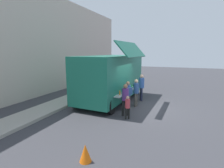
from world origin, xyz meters
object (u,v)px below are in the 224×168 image
object	(u,v)px
traffic_cone_orange	(85,153)
customer_mid_with_backpack	(128,92)
food_truck_main	(111,77)
customer_extra_browsing	(141,85)
trash_bin	(106,82)
customer_rear_waiting	(125,97)
customer_front_ordering	(136,90)
child_near_queue	(128,105)

from	to	relation	value
traffic_cone_orange	customer_mid_with_backpack	bearing A→B (deg)	2.96
food_truck_main	customer_extra_browsing	xyz separation A→B (m)	(0.83, -1.84, -0.58)
food_truck_main	customer_extra_browsing	world-z (taller)	food_truck_main
trash_bin	customer_rear_waiting	xyz separation A→B (m)	(-6.59, -4.05, 0.55)
food_truck_main	customer_rear_waiting	xyz separation A→B (m)	(-2.35, -1.73, -0.65)
customer_mid_with_backpack	customer_extra_browsing	size ratio (longest dim) A/B	0.91
customer_extra_browsing	customer_front_ordering	bearing A→B (deg)	66.54
traffic_cone_orange	customer_mid_with_backpack	size ratio (longest dim) A/B	0.34
child_near_queue	customer_extra_browsing	bearing A→B (deg)	-33.79
customer_rear_waiting	customer_extra_browsing	world-z (taller)	customer_extra_browsing
trash_bin	customer_mid_with_backpack	xyz separation A→B (m)	(-5.58, -3.89, 0.55)
customer_mid_with_backpack	traffic_cone_orange	bearing A→B (deg)	141.04
food_truck_main	traffic_cone_orange	world-z (taller)	food_truck_main
trash_bin	child_near_queue	bearing A→B (deg)	-148.42
customer_front_ordering	child_near_queue	bearing A→B (deg)	99.70
trash_bin	customer_mid_with_backpack	distance (m)	6.82
traffic_cone_orange	child_near_queue	bearing A→B (deg)	-2.31
customer_front_ordering	child_near_queue	world-z (taller)	customer_front_ordering
food_truck_main	customer_rear_waiting	distance (m)	2.99
customer_front_ordering	customer_rear_waiting	world-z (taller)	customer_rear_waiting
food_truck_main	customer_rear_waiting	size ratio (longest dim) A/B	3.72
customer_extra_browsing	child_near_queue	xyz separation A→B (m)	(-3.59, -0.14, -0.37)
customer_front_ordering	customer_mid_with_backpack	distance (m)	0.82
trash_bin	customer_front_ordering	world-z (taller)	customer_front_ordering
customer_front_ordering	customer_mid_with_backpack	xyz separation A→B (m)	(-0.77, 0.27, 0.01)
customer_mid_with_backpack	child_near_queue	bearing A→B (deg)	154.40
customer_mid_with_backpack	customer_rear_waiting	bearing A→B (deg)	147.49
trash_bin	customer_rear_waiting	distance (m)	7.75
traffic_cone_orange	customer_front_ordering	size ratio (longest dim) A/B	0.33
trash_bin	customer_rear_waiting	world-z (taller)	customer_rear_waiting
trash_bin	customer_front_ordering	distance (m)	6.38
customer_rear_waiting	child_near_queue	size ratio (longest dim) A/B	1.43
food_truck_main	child_near_queue	world-z (taller)	food_truck_main
food_truck_main	trash_bin	bearing A→B (deg)	31.20
customer_mid_with_backpack	child_near_queue	xyz separation A→B (m)	(-1.42, -0.42, -0.30)
food_truck_main	customer_extra_browsing	distance (m)	2.10
traffic_cone_orange	customer_mid_with_backpack	distance (m)	5.20
traffic_cone_orange	child_near_queue	size ratio (longest dim) A/B	0.48
food_truck_main	customer_extra_browsing	bearing A→B (deg)	-63.18
customer_rear_waiting	child_near_queue	bearing A→B (deg)	-177.25
food_truck_main	traffic_cone_orange	xyz separation A→B (m)	(-6.48, -1.83, -1.36)
food_truck_main	child_near_queue	size ratio (longest dim) A/B	5.33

